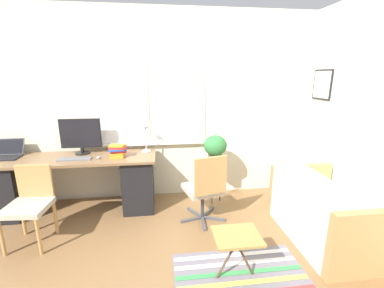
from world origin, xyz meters
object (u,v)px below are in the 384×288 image
at_px(keyboard, 75,159).
at_px(desk_chair_wooden, 30,202).
at_px(laptop, 8,154).
at_px(monitor, 81,136).
at_px(desk_lamp, 146,134).
at_px(folding_stool, 237,239).
at_px(plant_stand, 215,169).
at_px(book_stack, 118,151).
at_px(office_chair_swivel, 205,188).
at_px(couch_loveseat, 324,214).
at_px(mouse, 98,157).
at_px(potted_plant, 215,147).

height_order(keyboard, desk_chair_wooden, desk_chair_wooden).
distance_m(laptop, monitor, 0.95).
xyz_separation_m(desk_lamp, folding_stool, (0.84, -1.61, -0.61)).
xyz_separation_m(laptop, plant_stand, (2.74, -0.10, -0.31)).
height_order(book_stack, folding_stool, book_stack).
height_order(office_chair_swivel, couch_loveseat, office_chair_swivel).
height_order(monitor, plant_stand, monitor).
distance_m(monitor, plant_stand, 1.90).
bearing_deg(folding_stool, desk_chair_wooden, 158.67).
height_order(desk_lamp, desk_chair_wooden, desk_lamp).
relative_size(keyboard, mouse, 5.94).
relative_size(keyboard, desk_lamp, 1.04).
relative_size(couch_loveseat, folding_stool, 2.93).
distance_m(desk_lamp, plant_stand, 1.09).
bearing_deg(laptop, plant_stand, -1.99).
xyz_separation_m(plant_stand, folding_stool, (-0.12, -1.47, -0.11)).
bearing_deg(couch_loveseat, laptop, 73.41).
bearing_deg(mouse, book_stack, 7.73).
relative_size(laptop, office_chair_swivel, 0.36).
xyz_separation_m(office_chair_swivel, plant_stand, (0.23, 0.52, 0.04)).
bearing_deg(monitor, mouse, -44.67).
distance_m(desk_chair_wooden, folding_stool, 2.22).
relative_size(mouse, couch_loveseat, 0.05).
bearing_deg(keyboard, couch_loveseat, -17.49).
height_order(desk_lamp, potted_plant, desk_lamp).
height_order(desk_lamp, plant_stand, desk_lamp).
xyz_separation_m(book_stack, office_chair_swivel, (1.09, -0.44, -0.39)).
xyz_separation_m(desk_lamp, plant_stand, (0.96, -0.13, -0.51)).
xyz_separation_m(keyboard, folding_stool, (1.73, -1.35, -0.38)).
distance_m(desk_lamp, folding_stool, 1.92).
height_order(laptop, plant_stand, laptop).
height_order(monitor, office_chair_swivel, monitor).
height_order(keyboard, office_chair_swivel, office_chair_swivel).
distance_m(monitor, book_stack, 0.58).
relative_size(laptop, desk_lamp, 0.84).
relative_size(book_stack, office_chair_swivel, 0.26).
relative_size(desk_lamp, couch_loveseat, 0.30).
bearing_deg(desk_lamp, laptop, -178.74).
bearing_deg(book_stack, couch_loveseat, -21.93).
xyz_separation_m(mouse, folding_stool, (1.44, -1.36, -0.39)).
bearing_deg(mouse, desk_lamp, 22.57).
relative_size(mouse, desk_chair_wooden, 0.08).
distance_m(book_stack, couch_loveseat, 2.59).
distance_m(desk_chair_wooden, office_chair_swivel, 1.96).
height_order(laptop, potted_plant, potted_plant).
height_order(mouse, couch_loveseat, couch_loveseat).
height_order(desk_lamp, book_stack, desk_lamp).
xyz_separation_m(laptop, folding_stool, (2.63, -1.57, -0.42)).
height_order(couch_loveseat, folding_stool, couch_loveseat).
bearing_deg(desk_chair_wooden, office_chair_swivel, 8.75).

